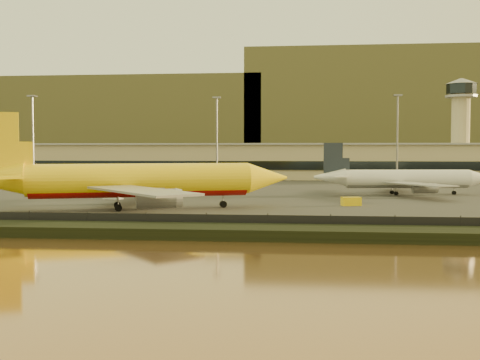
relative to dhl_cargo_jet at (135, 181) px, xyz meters
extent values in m
plane|color=black|center=(14.87, -13.02, -5.21)|extent=(900.00, 900.00, 0.00)
cube|color=black|center=(14.87, -30.02, -4.51)|extent=(320.00, 7.00, 1.40)
cube|color=#2D2D2D|center=(14.87, 81.98, -5.11)|extent=(320.00, 220.00, 0.20)
cube|color=black|center=(14.87, -26.02, -3.91)|extent=(300.00, 0.05, 2.20)
cube|color=tan|center=(14.87, 111.98, 0.99)|extent=(160.00, 22.00, 12.00)
cube|color=black|center=(14.87, 100.78, -0.01)|extent=(160.00, 0.60, 3.00)
cube|color=gray|center=(14.87, 111.98, 7.29)|extent=(164.00, 24.00, 0.60)
cube|color=tan|center=(-80.13, 115.98, -0.51)|extent=(50.00, 18.00, 9.00)
cylinder|color=tan|center=(84.87, 117.98, 9.99)|extent=(6.40, 6.40, 30.00)
cylinder|color=black|center=(84.87, 117.98, 26.74)|extent=(10.40, 10.40, 3.50)
cone|color=gray|center=(84.87, 117.98, 29.49)|extent=(11.20, 11.20, 2.00)
cylinder|color=gray|center=(84.87, 117.98, 24.19)|extent=(11.20, 11.20, 0.80)
cylinder|color=slate|center=(-45.13, 56.98, 7.49)|extent=(0.50, 0.50, 25.00)
cube|color=slate|center=(-45.13, 56.98, 20.19)|extent=(2.20, 2.20, 0.40)
cylinder|color=slate|center=(4.87, 66.98, 7.49)|extent=(0.50, 0.50, 25.00)
cube|color=slate|center=(4.87, 66.98, 20.19)|extent=(2.20, 2.20, 0.40)
cylinder|color=slate|center=(54.87, 64.98, 7.49)|extent=(0.50, 0.50, 25.00)
cube|color=slate|center=(54.87, 64.98, 20.19)|extent=(2.20, 2.20, 0.40)
cube|color=brown|center=(-125.13, 326.98, 22.29)|extent=(260.00, 160.00, 55.00)
cube|color=brown|center=(104.87, 326.98, 29.79)|extent=(220.00, 160.00, 70.00)
cylinder|color=yellow|center=(0.97, 0.34, 0.30)|extent=(38.37, 18.22, 5.59)
cylinder|color=#A30C09|center=(0.97, 0.34, -0.68)|extent=(36.95, 16.70, 4.36)
cone|color=yellow|center=(22.77, 8.08, 0.30)|extent=(8.97, 7.79, 5.59)
cube|color=yellow|center=(-20.83, -7.39, 6.88)|extent=(5.73, 2.40, 9.79)
cube|color=yellow|center=(-21.69, -1.76, 1.14)|extent=(5.52, 5.46, 0.34)
cube|color=yellow|center=(-17.95, -12.30, 1.14)|extent=(7.50, 7.49, 0.34)
cube|color=gray|center=(-5.03, 14.03, -0.68)|extent=(8.57, 24.51, 0.34)
cylinder|color=gray|center=(-1.28, 11.50, -2.21)|extent=(7.11, 5.06, 3.08)
cube|color=gray|center=(4.93, -14.06, -0.68)|extent=(21.69, 23.11, 0.34)
cylinder|color=gray|center=(6.25, -9.74, -2.21)|extent=(7.11, 5.06, 3.08)
cylinder|color=black|center=(14.91, 5.29, -4.40)|extent=(1.49, 1.33, 1.23)
cylinder|color=slate|center=(14.91, 5.29, -3.75)|extent=(0.22, 0.22, 2.52)
cylinder|color=black|center=(-1.99, -3.38, -4.40)|extent=(1.49, 1.33, 1.23)
cylinder|color=slate|center=(-1.99, -3.38, -3.75)|extent=(0.22, 0.22, 2.52)
cylinder|color=black|center=(-3.68, 1.37, -4.40)|extent=(1.49, 1.33, 1.23)
cylinder|color=slate|center=(-3.68, 1.37, -3.75)|extent=(0.22, 0.22, 2.52)
cylinder|color=white|center=(53.43, 39.99, -1.19)|extent=(29.24, 7.57, 4.02)
cylinder|color=gray|center=(53.43, 39.99, -1.89)|extent=(28.34, 6.60, 3.14)
cone|color=white|center=(35.46, 37.76, -0.89)|extent=(7.68, 4.89, 4.02)
cube|color=#1C2433|center=(36.26, 37.85, 3.54)|extent=(4.43, 0.87, 7.04)
cube|color=white|center=(36.56, 41.95, -0.59)|extent=(4.67, 4.51, 0.24)
cube|color=white|center=(37.56, 33.96, -0.59)|extent=(5.26, 5.17, 0.24)
cube|color=gray|center=(51.26, 50.87, -1.89)|extent=(10.10, 18.94, 0.24)
cylinder|color=gray|center=(53.59, 48.43, -3.00)|extent=(5.06, 2.79, 2.21)
cube|color=gray|center=(54.00, 28.91, -1.89)|extent=(13.73, 18.56, 0.24)
cylinder|color=gray|center=(55.66, 31.86, -3.00)|extent=(5.06, 2.79, 2.21)
cylinder|color=black|center=(64.41, 41.36, -4.57)|extent=(0.97, 0.81, 0.89)
cylinder|color=slate|center=(64.41, 41.36, -4.11)|extent=(0.21, 0.21, 1.81)
cylinder|color=black|center=(50.66, 37.82, -4.57)|extent=(0.97, 0.81, 0.89)
cylinder|color=slate|center=(50.66, 37.82, -4.11)|extent=(0.21, 0.21, 1.81)
cylinder|color=black|center=(50.21, 41.42, -4.57)|extent=(0.97, 0.81, 0.89)
cylinder|color=slate|center=(50.21, 41.42, -4.11)|extent=(0.21, 0.21, 1.81)
cube|color=yellow|center=(38.36, 11.29, -4.20)|extent=(3.92, 2.56, 1.62)
cube|color=white|center=(-10.85, 20.98, -4.08)|extent=(4.49, 2.91, 1.86)
camera|label=1|loc=(29.33, -102.74, 5.71)|focal=45.00mm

